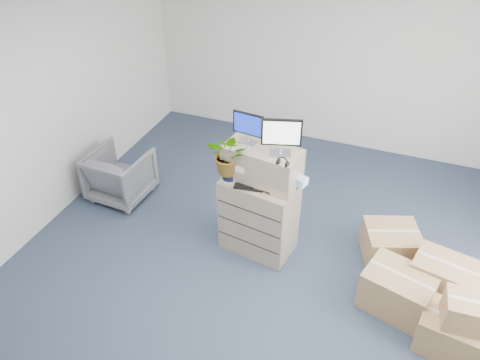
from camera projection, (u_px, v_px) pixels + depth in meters
name	position (u px, v px, depth m)	size (l,w,h in m)	color
ground	(261.00, 289.00, 5.26)	(7.00, 7.00, 0.00)	#29344A
wall_back	(339.00, 61.00, 7.10)	(6.00, 0.02, 2.80)	beige
filing_cabinet_lower	(259.00, 216.00, 5.55)	(0.84, 0.51, 0.98)	gray
filing_cabinet_upper	(262.00, 165.00, 5.17)	(0.84, 0.42, 0.42)	gray
monitor_left	(248.00, 126.00, 5.03)	(0.36, 0.16, 0.36)	#99999E
monitor_right	(281.00, 135.00, 4.82)	(0.41, 0.22, 0.42)	#99999E
headphones	(283.00, 162.00, 4.77)	(0.12, 0.12, 0.01)	black
keyboard	(256.00, 186.00, 5.18)	(0.46, 0.19, 0.02)	black
mouse	(284.00, 197.00, 5.01)	(0.09, 0.06, 0.03)	silver
water_bottle	(266.00, 174.00, 5.19)	(0.06, 0.06, 0.23)	#979A9F
phone_dock	(261.00, 178.00, 5.24)	(0.07, 0.06, 0.13)	silver
external_drive	(289.00, 183.00, 5.20)	(0.21, 0.16, 0.06)	black
tissue_box	(296.00, 179.00, 5.12)	(0.24, 0.12, 0.09)	#4586EA
potted_plant	(229.00, 159.00, 5.15)	(0.48, 0.53, 0.47)	#9CB995
office_chair	(120.00, 173.00, 6.45)	(0.76, 0.71, 0.78)	#555559
cardboard_boxes	(421.00, 285.00, 4.98)	(1.40, 1.73, 0.73)	olive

